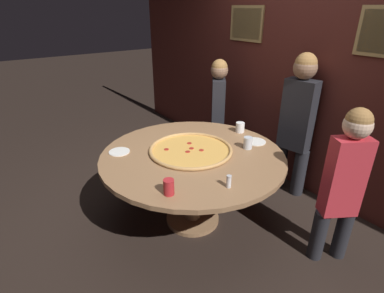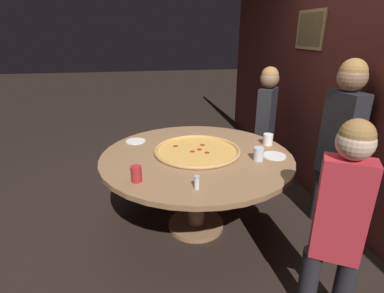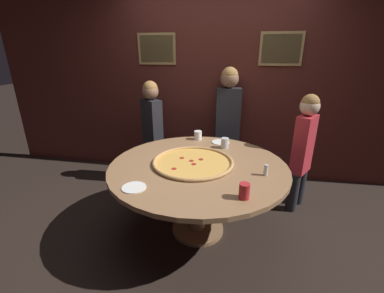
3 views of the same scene
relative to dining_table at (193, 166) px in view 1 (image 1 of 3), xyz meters
The scene contains 13 objects.
ground_plane 0.62m from the dining_table, ahead, with size 24.00×24.00×0.00m, color black.
back_wall 1.58m from the dining_table, 90.00° to the left, with size 6.40×0.08×2.60m.
dining_table is the anchor object (origin of this frame).
giant_pizza 0.15m from the dining_table, 162.29° to the left, with size 0.76×0.76×0.03m.
drink_cup_near_right 0.55m from the dining_table, 66.22° to the left, with size 0.08×0.08×0.11m, color silver.
drink_cup_near_left 0.73m from the dining_table, 99.71° to the left, with size 0.09×0.09×0.10m, color white.
drink_cup_centre_back 0.68m from the dining_table, 50.90° to the right, with size 0.08×0.08×0.12m, color #B22328.
white_plate_beside_cup 0.68m from the dining_table, 76.59° to the left, with size 0.20×0.20×0.01m, color white.
white_plate_far_back 0.68m from the dining_table, 128.85° to the right, with size 0.19×0.19×0.01m, color white.
condiment_shaker 0.63m from the dining_table, 10.56° to the right, with size 0.04×0.04×0.10m.
diner_far_right 1.25m from the dining_table, 128.86° to the left, with size 0.35×0.31×1.38m.
diner_side_left 1.24m from the dining_table, 31.48° to the left, with size 0.27×0.34×1.32m.
diner_side_right 1.26m from the dining_table, 80.93° to the left, with size 0.40×0.23×1.54m.
Camera 1 is at (1.94, -1.42, 1.94)m, focal length 28.00 mm.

